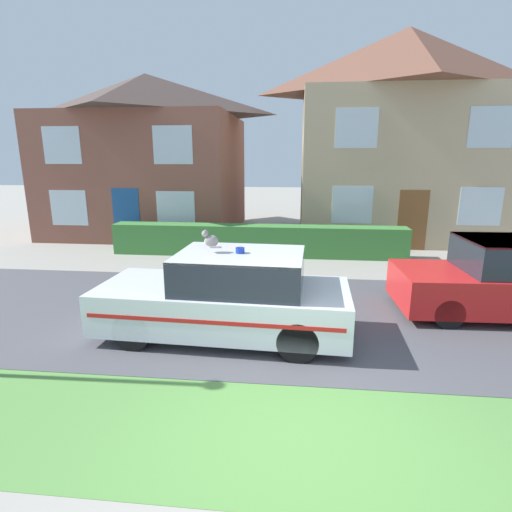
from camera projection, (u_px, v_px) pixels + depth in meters
ground_plane at (296, 437)px, 4.68m from camera, size 80.00×80.00×0.00m
road_strip at (297, 315)px, 8.26m from camera, size 28.00×5.30×0.01m
lawn_verge at (296, 437)px, 4.66m from camera, size 28.00×2.15×0.01m
garden_hedge at (257, 240)px, 13.21m from camera, size 9.67×0.74×1.01m
police_car at (228, 296)px, 7.18m from camera, size 4.55×2.01×1.65m
cat at (210, 240)px, 6.95m from camera, size 0.36×0.20×0.31m
neighbour_car_near at (499, 280)px, 8.16m from camera, size 4.02×1.92×1.58m
house_left at (149, 154)px, 17.15m from camera, size 7.76×6.65×6.53m
house_right at (402, 135)px, 15.81m from camera, size 8.16×5.83×7.93m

